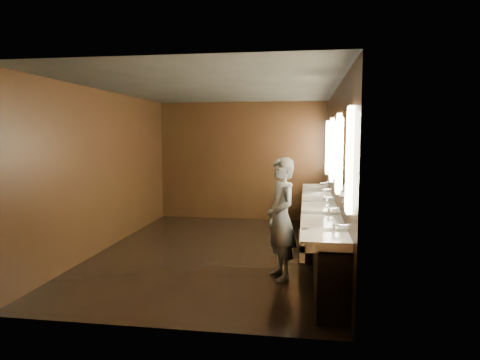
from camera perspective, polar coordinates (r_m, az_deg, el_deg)
name	(u,v)px	position (r m, az deg, el deg)	size (l,w,h in m)	color
floor	(217,252)	(7.55, -3.10, -9.51)	(6.00, 6.00, 0.00)	black
ceiling	(216,88)	(7.32, -3.23, 12.13)	(4.00, 6.00, 0.02)	#2D2D2B
wall_back	(242,161)	(10.25, 0.28, 2.55)	(4.00, 0.02, 2.80)	black
wall_front	(156,196)	(4.42, -11.16, -2.13)	(4.00, 0.02, 2.80)	black
wall_left	(106,170)	(7.95, -17.41, 1.27)	(0.02, 6.00, 2.80)	black
wall_right	(336,173)	(7.16, 12.70, 0.91)	(0.02, 6.00, 2.80)	black
sink_counter	(322,227)	(7.29, 10.90, -6.16)	(0.55, 5.40, 1.01)	black
mirror_band	(335,152)	(7.14, 12.61, 3.71)	(0.06, 5.03, 1.15)	#FFEEC1
person	(281,219)	(6.02, 5.50, -5.16)	(0.62, 0.41, 1.71)	#85A5C6
trash_bin	(309,246)	(6.97, 9.17, -8.72)	(0.33, 0.33, 0.51)	black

